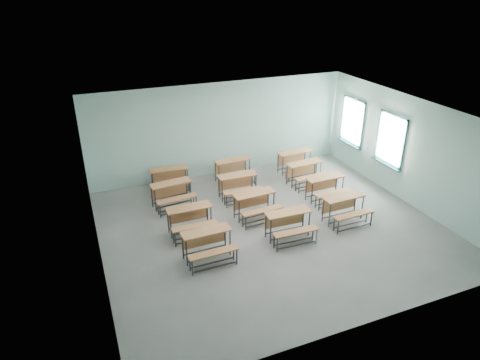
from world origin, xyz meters
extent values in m
cube|color=gray|center=(0.00, 0.00, -0.01)|extent=(9.00, 8.00, 0.02)
cube|color=silver|center=(0.00, 0.00, 3.21)|extent=(9.00, 8.00, 0.02)
cube|color=#9CC3BA|center=(0.00, 4.01, 1.60)|extent=(9.00, 0.02, 3.20)
cube|color=#9CC3BA|center=(0.00, -4.01, 1.60)|extent=(9.00, 0.02, 3.20)
cube|color=#9CC3BA|center=(-4.51, 0.00, 1.60)|extent=(0.02, 8.00, 3.20)
cube|color=#9CC3BA|center=(4.51, 0.00, 1.60)|extent=(0.02, 8.00, 3.20)
cube|color=#1A4B49|center=(4.47, 2.80, 0.93)|extent=(0.06, 1.20, 0.06)
cube|color=#1A4B49|center=(4.47, 2.80, 2.47)|extent=(0.06, 1.20, 0.06)
cube|color=#1A4B49|center=(4.47, 2.23, 1.70)|extent=(0.06, 0.06, 1.60)
cube|color=#1A4B49|center=(4.47, 3.37, 1.70)|extent=(0.06, 0.06, 1.60)
cube|color=#1A4B49|center=(4.47, 2.80, 1.70)|extent=(0.04, 0.04, 1.48)
cube|color=#1A4B49|center=(4.47, 2.80, 1.70)|extent=(0.04, 1.08, 0.04)
cube|color=#1A4B49|center=(4.43, 2.80, 0.87)|extent=(0.14, 1.28, 0.04)
cube|color=white|center=(4.50, 2.80, 1.70)|extent=(0.01, 1.08, 1.48)
cube|color=#1A4B49|center=(4.47, 0.80, 0.93)|extent=(0.06, 1.20, 0.06)
cube|color=#1A4B49|center=(4.47, 0.80, 2.47)|extent=(0.06, 1.20, 0.06)
cube|color=#1A4B49|center=(4.47, 0.23, 1.70)|extent=(0.06, 0.06, 1.60)
cube|color=#1A4B49|center=(4.47, 1.37, 1.70)|extent=(0.06, 0.06, 1.60)
cube|color=#1A4B49|center=(4.47, 0.80, 1.70)|extent=(0.04, 0.04, 1.48)
cube|color=#1A4B49|center=(4.47, 0.80, 1.70)|extent=(0.04, 1.08, 0.04)
cube|color=#1A4B49|center=(4.43, 0.80, 0.87)|extent=(0.14, 1.28, 0.04)
cube|color=white|center=(4.50, 0.80, 1.70)|extent=(0.01, 1.08, 1.48)
cube|color=#A7683C|center=(-2.07, -0.64, 0.74)|extent=(1.22, 0.43, 0.04)
cube|color=#A7683C|center=(-2.07, -0.46, 0.43)|extent=(1.15, 0.05, 0.42)
cylinder|color=#36383B|center=(-2.62, -0.82, 0.36)|extent=(0.04, 0.04, 0.72)
cylinder|color=#36383B|center=(-1.51, -0.79, 0.36)|extent=(0.04, 0.04, 0.72)
cylinder|color=#36383B|center=(-2.63, -0.49, 0.36)|extent=(0.04, 0.04, 0.72)
cylinder|color=#36383B|center=(-1.52, -0.47, 0.36)|extent=(0.04, 0.04, 0.72)
cube|color=#36383B|center=(-2.06, -0.80, 0.10)|extent=(1.11, 0.06, 0.03)
cube|color=#36383B|center=(-2.07, -0.48, 0.10)|extent=(1.11, 0.06, 0.03)
cube|color=#A7683C|center=(-2.06, -1.13, 0.44)|extent=(1.21, 0.28, 0.04)
cylinder|color=#36383B|center=(-2.61, -1.24, 0.21)|extent=(0.04, 0.04, 0.42)
cylinder|color=#36383B|center=(-1.50, -1.21, 0.21)|extent=(0.04, 0.04, 0.42)
cylinder|color=#36383B|center=(-2.61, -1.04, 0.21)|extent=(0.04, 0.04, 0.42)
cylinder|color=#36383B|center=(-1.50, -1.02, 0.21)|extent=(0.04, 0.04, 0.42)
cube|color=#36383B|center=(-2.05, -1.22, 0.08)|extent=(1.11, 0.06, 0.03)
cube|color=#36383B|center=(-2.06, -1.03, 0.08)|extent=(1.11, 0.06, 0.03)
cube|color=#A7683C|center=(0.20, -0.56, 0.74)|extent=(1.22, 0.44, 0.04)
cube|color=#A7683C|center=(0.20, -0.38, 0.43)|extent=(1.15, 0.06, 0.42)
cylinder|color=#36383B|center=(-0.36, -0.71, 0.36)|extent=(0.04, 0.04, 0.72)
cylinder|color=#36383B|center=(0.75, -0.74, 0.36)|extent=(0.04, 0.04, 0.72)
cylinder|color=#36383B|center=(-0.35, -0.38, 0.36)|extent=(0.04, 0.04, 0.72)
cylinder|color=#36383B|center=(0.76, -0.42, 0.36)|extent=(0.04, 0.04, 0.72)
cube|color=#36383B|center=(0.19, -0.73, 0.10)|extent=(1.11, 0.07, 0.03)
cube|color=#36383B|center=(0.20, -0.40, 0.10)|extent=(1.11, 0.07, 0.03)
cube|color=#A7683C|center=(0.18, -1.05, 0.44)|extent=(1.22, 0.29, 0.04)
cylinder|color=#36383B|center=(-0.37, -1.13, 0.21)|extent=(0.04, 0.04, 0.42)
cylinder|color=#36383B|center=(0.73, -1.16, 0.21)|extent=(0.04, 0.04, 0.42)
cylinder|color=#36383B|center=(-0.37, -0.93, 0.21)|extent=(0.04, 0.04, 0.42)
cylinder|color=#36383B|center=(0.74, -0.97, 0.21)|extent=(0.04, 0.04, 0.42)
cube|color=#36383B|center=(0.18, -1.14, 0.08)|extent=(1.11, 0.07, 0.03)
cube|color=#36383B|center=(0.19, -0.95, 0.08)|extent=(1.11, 0.07, 0.03)
cube|color=#A7683C|center=(2.04, -0.40, 0.74)|extent=(1.22, 0.45, 0.04)
cube|color=#A7683C|center=(2.03, -0.21, 0.43)|extent=(1.15, 0.06, 0.42)
cylinder|color=#36383B|center=(1.49, -0.58, 0.36)|extent=(0.04, 0.04, 0.72)
cylinder|color=#36383B|center=(2.60, -0.54, 0.36)|extent=(0.04, 0.04, 0.72)
cylinder|color=#36383B|center=(1.48, -0.25, 0.36)|extent=(0.04, 0.04, 0.72)
cylinder|color=#36383B|center=(2.59, -0.22, 0.36)|extent=(0.04, 0.04, 0.72)
cube|color=#36383B|center=(2.05, -0.56, 0.10)|extent=(1.11, 0.07, 0.03)
cube|color=#36383B|center=(2.04, -0.23, 0.10)|extent=(1.11, 0.07, 0.03)
cube|color=#A7683C|center=(2.06, -0.88, 0.44)|extent=(1.22, 0.29, 0.04)
cylinder|color=#36383B|center=(1.51, -0.99, 0.21)|extent=(0.04, 0.04, 0.42)
cylinder|color=#36383B|center=(2.62, -0.96, 0.21)|extent=(0.04, 0.04, 0.42)
cylinder|color=#36383B|center=(1.50, -0.80, 0.21)|extent=(0.04, 0.04, 0.42)
cylinder|color=#36383B|center=(2.61, -0.76, 0.21)|extent=(0.04, 0.04, 0.42)
cube|color=#36383B|center=(2.06, -0.98, 0.08)|extent=(1.11, 0.07, 0.03)
cube|color=#36383B|center=(2.05, -0.78, 0.08)|extent=(1.11, 0.07, 0.03)
cube|color=#A7683C|center=(-2.12, 0.65, 0.74)|extent=(1.21, 0.40, 0.04)
cube|color=#A7683C|center=(-2.12, 0.83, 0.43)|extent=(1.15, 0.02, 0.42)
cylinder|color=#36383B|center=(-2.68, 0.49, 0.36)|extent=(0.04, 0.04, 0.72)
cylinder|color=#36383B|center=(-1.57, 0.49, 0.36)|extent=(0.04, 0.04, 0.72)
cylinder|color=#36383B|center=(-2.68, 0.81, 0.36)|extent=(0.04, 0.04, 0.72)
cylinder|color=#36383B|center=(-1.57, 0.81, 0.36)|extent=(0.04, 0.04, 0.72)
cube|color=#36383B|center=(-2.12, 0.49, 0.10)|extent=(1.11, 0.03, 0.03)
cube|color=#36383B|center=(-2.12, 0.81, 0.10)|extent=(1.11, 0.03, 0.03)
cube|color=#A7683C|center=(-2.12, 0.16, 0.44)|extent=(1.21, 0.25, 0.04)
cylinder|color=#36383B|center=(-2.68, 0.07, 0.21)|extent=(0.04, 0.04, 0.42)
cylinder|color=#36383B|center=(-1.57, 0.07, 0.21)|extent=(0.04, 0.04, 0.42)
cylinder|color=#36383B|center=(-2.68, 0.26, 0.21)|extent=(0.04, 0.04, 0.42)
cylinder|color=#36383B|center=(-1.57, 0.26, 0.21)|extent=(0.04, 0.04, 0.42)
cube|color=#36383B|center=(-2.12, 0.07, 0.08)|extent=(1.11, 0.03, 0.03)
cube|color=#36383B|center=(-2.12, 0.26, 0.08)|extent=(1.11, 0.03, 0.03)
cube|color=#A7683C|center=(-0.19, 0.74, 0.74)|extent=(1.23, 0.48, 0.04)
cube|color=#A7683C|center=(-0.20, 0.92, 0.43)|extent=(1.15, 0.10, 0.42)
cylinder|color=#36383B|center=(-0.73, 0.54, 0.36)|extent=(0.04, 0.04, 0.72)
cylinder|color=#36383B|center=(0.38, 0.61, 0.36)|extent=(0.04, 0.04, 0.72)
cylinder|color=#36383B|center=(-0.75, 0.86, 0.36)|extent=(0.04, 0.04, 0.72)
cylinder|color=#36383B|center=(0.35, 0.93, 0.36)|extent=(0.04, 0.04, 0.72)
cube|color=#36383B|center=(-0.18, 0.58, 0.10)|extent=(1.11, 0.10, 0.03)
cube|color=#36383B|center=(-0.20, 0.90, 0.10)|extent=(1.11, 0.10, 0.03)
cube|color=#A7683C|center=(-0.16, 0.25, 0.44)|extent=(1.22, 0.33, 0.04)
cylinder|color=#36383B|center=(-0.70, 0.12, 0.21)|extent=(0.04, 0.04, 0.42)
cylinder|color=#36383B|center=(0.40, 0.20, 0.21)|extent=(0.04, 0.04, 0.42)
cylinder|color=#36383B|center=(-0.72, 0.31, 0.21)|extent=(0.04, 0.04, 0.42)
cylinder|color=#36383B|center=(0.39, 0.39, 0.21)|extent=(0.04, 0.04, 0.42)
cube|color=#36383B|center=(-0.15, 0.16, 0.08)|extent=(1.11, 0.10, 0.03)
cube|color=#36383B|center=(-0.16, 0.35, 0.08)|extent=(1.11, 0.10, 0.03)
cube|color=#A7683C|center=(2.26, 0.91, 0.74)|extent=(1.22, 0.44, 0.04)
cube|color=#A7683C|center=(2.26, 1.09, 0.43)|extent=(1.15, 0.05, 0.42)
cylinder|color=#36383B|center=(1.71, 0.73, 0.36)|extent=(0.04, 0.04, 0.72)
cylinder|color=#36383B|center=(2.82, 0.76, 0.36)|extent=(0.04, 0.04, 0.72)
cylinder|color=#36383B|center=(1.71, 1.05, 0.36)|extent=(0.04, 0.04, 0.72)
cylinder|color=#36383B|center=(2.81, 1.08, 0.36)|extent=(0.04, 0.04, 0.72)
cube|color=#36383B|center=(2.27, 0.74, 0.10)|extent=(1.11, 0.06, 0.03)
cube|color=#36383B|center=(2.26, 1.07, 0.10)|extent=(1.11, 0.06, 0.03)
cube|color=#A7683C|center=(2.28, 0.42, 0.44)|extent=(1.22, 0.28, 0.04)
cylinder|color=#36383B|center=(1.73, 0.31, 0.21)|extent=(0.04, 0.04, 0.42)
cylinder|color=#36383B|center=(2.83, 0.34, 0.21)|extent=(0.04, 0.04, 0.42)
cylinder|color=#36383B|center=(1.72, 0.50, 0.21)|extent=(0.04, 0.04, 0.42)
cylinder|color=#36383B|center=(2.83, 0.53, 0.21)|extent=(0.04, 0.04, 0.42)
cube|color=#36383B|center=(2.28, 0.33, 0.08)|extent=(1.11, 0.06, 0.03)
cube|color=#36383B|center=(2.27, 0.52, 0.08)|extent=(1.11, 0.06, 0.03)
cube|color=#A7683C|center=(-2.22, 2.29, 0.74)|extent=(1.25, 0.53, 0.04)
cube|color=#A7683C|center=(-2.24, 2.48, 0.43)|extent=(1.14, 0.14, 0.42)
cylinder|color=#36383B|center=(-2.75, 2.07, 0.36)|extent=(0.04, 0.04, 0.72)
cylinder|color=#36383B|center=(-1.65, 2.19, 0.36)|extent=(0.04, 0.04, 0.72)
cylinder|color=#36383B|center=(-2.79, 2.39, 0.36)|extent=(0.04, 0.04, 0.72)
cylinder|color=#36383B|center=(-1.69, 2.51, 0.36)|extent=(0.04, 0.04, 0.72)
cube|color=#36383B|center=(-2.20, 2.13, 0.10)|extent=(1.11, 0.15, 0.03)
cube|color=#36383B|center=(-2.24, 2.45, 0.10)|extent=(1.11, 0.15, 0.03)
cube|color=#A7683C|center=(-2.17, 1.81, 0.44)|extent=(1.23, 0.38, 0.04)
cylinder|color=#36383B|center=(-2.71, 1.66, 0.21)|extent=(0.04, 0.04, 0.42)
cylinder|color=#36383B|center=(-1.61, 1.77, 0.21)|extent=(0.04, 0.04, 0.42)
cylinder|color=#36383B|center=(-2.73, 1.85, 0.21)|extent=(0.04, 0.04, 0.42)
cylinder|color=#36383B|center=(-1.63, 1.96, 0.21)|extent=(0.04, 0.04, 0.42)
cube|color=#36383B|center=(-2.16, 1.72, 0.08)|extent=(1.11, 0.15, 0.03)
cube|color=#36383B|center=(-2.18, 1.91, 0.08)|extent=(1.11, 0.15, 0.03)
cube|color=#A7683C|center=(-0.17, 2.05, 0.74)|extent=(1.22, 0.44, 0.04)
cube|color=#A7683C|center=(-0.17, 2.24, 0.43)|extent=(1.15, 0.06, 0.42)
cylinder|color=#36383B|center=(-0.73, 1.91, 0.36)|extent=(0.04, 0.04, 0.72)
cylinder|color=#36383B|center=(0.37, 1.87, 0.36)|extent=(0.04, 0.04, 0.72)
cylinder|color=#36383B|center=(-0.72, 2.23, 0.36)|extent=(0.04, 0.04, 0.72)
cylinder|color=#36383B|center=(0.39, 2.19, 0.36)|extent=(0.04, 0.04, 0.72)
cube|color=#36383B|center=(-0.18, 1.89, 0.10)|extent=(1.11, 0.07, 0.03)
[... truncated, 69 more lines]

